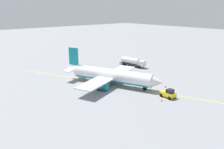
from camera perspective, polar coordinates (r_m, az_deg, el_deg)
ground_plane at (r=67.38m, az=0.00°, el=-2.46°), size 400.00×400.00×0.00m
airplane at (r=66.86m, az=-0.38°, el=-0.29°), size 29.74×26.18×9.51m
fuel_tanker at (r=88.53m, az=4.94°, el=3.05°), size 10.72×3.93×3.15m
pushback_tug at (r=59.26m, az=13.29°, el=-4.44°), size 3.71×2.50×2.20m
refueling_worker at (r=83.46m, az=3.74°, el=1.66°), size 0.63×0.56×1.71m
safety_cone_nose at (r=66.64m, az=12.59°, el=-2.78°), size 0.56×0.56×0.62m
safety_cone_wingtip at (r=56.90m, az=11.74°, el=-5.98°), size 0.51×0.51×0.56m
taxi_line_marking at (r=67.38m, az=0.00°, el=-2.45°), size 63.55×24.38×0.01m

